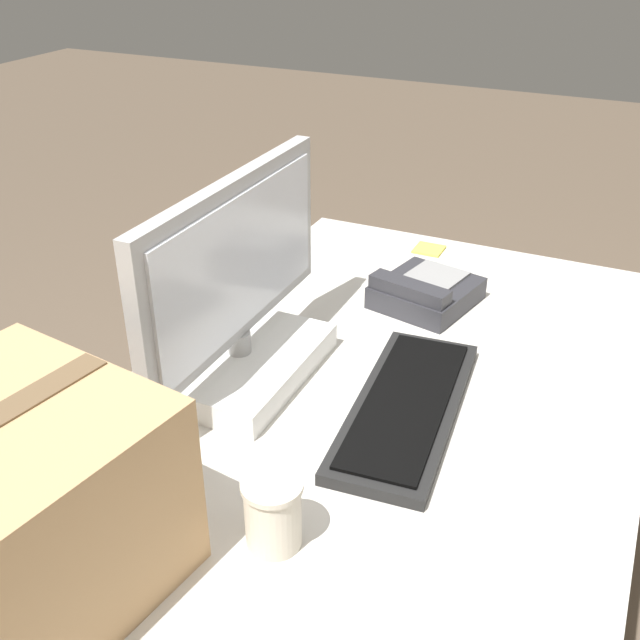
{
  "coord_description": "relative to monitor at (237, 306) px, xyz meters",
  "views": [
    {
      "loc": [
        -0.87,
        -0.37,
        1.51
      ],
      "look_at": [
        0.13,
        0.1,
        0.88
      ],
      "focal_mm": 42.0,
      "sensor_mm": 36.0,
      "label": 1
    }
  ],
  "objects": [
    {
      "name": "monitor",
      "position": [
        0.0,
        0.0,
        0.0
      ],
      "size": [
        0.56,
        0.24,
        0.38
      ],
      "color": "white",
      "rests_on": "office_desk"
    },
    {
      "name": "office_desk",
      "position": [
        -0.13,
        -0.26,
        -0.51
      ],
      "size": [
        1.8,
        0.9,
        0.73
      ],
      "color": "beige",
      "rests_on": "ground_plane"
    },
    {
      "name": "sticky_note_pad",
      "position": [
        0.68,
        -0.15,
        -0.14
      ],
      "size": [
        0.07,
        0.07,
        0.01
      ],
      "color": "#E5DB4C",
      "rests_on": "office_desk"
    },
    {
      "name": "desk_phone",
      "position": [
        0.41,
        -0.23,
        -0.11
      ],
      "size": [
        0.24,
        0.23,
        0.08
      ],
      "rotation": [
        0.0,
        0.0,
        -0.22
      ],
      "color": "#2D2D33",
      "rests_on": "office_desk"
    },
    {
      "name": "keyboard",
      "position": [
        0.01,
        -0.32,
        -0.13
      ],
      "size": [
        0.47,
        0.21,
        0.03
      ],
      "rotation": [
        0.0,
        0.0,
        0.09
      ],
      "color": "black",
      "rests_on": "office_desk"
    },
    {
      "name": "paper_cup_right",
      "position": [
        -0.35,
        -0.25,
        -0.09
      ],
      "size": [
        0.08,
        0.08,
        0.11
      ],
      "color": "beige",
      "rests_on": "office_desk"
    }
  ]
}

